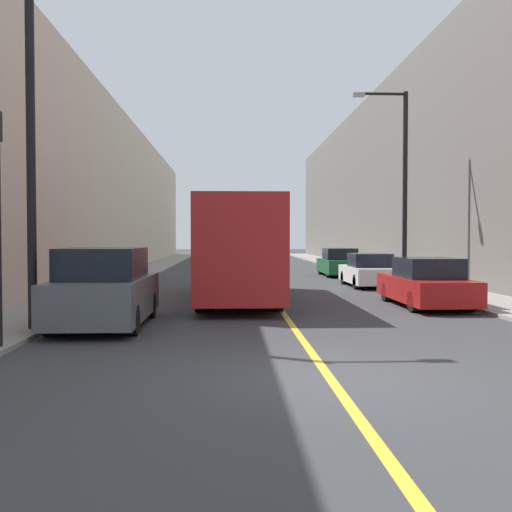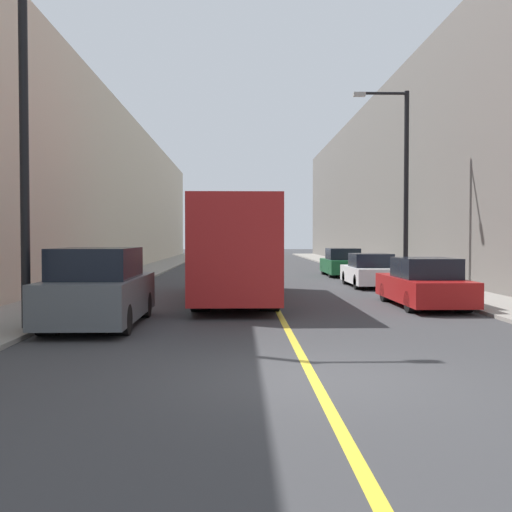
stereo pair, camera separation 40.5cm
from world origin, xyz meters
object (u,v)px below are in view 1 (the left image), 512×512
(car_right_far, at_px, (339,263))
(street_lamp_left, at_px, (39,120))
(car_right_near, at_px, (426,284))
(car_right_mid, at_px, (369,272))
(street_lamp_right, at_px, (401,177))
(bus, at_px, (238,248))
(parked_suv_left, at_px, (105,290))

(car_right_far, xyz_separation_m, street_lamp_left, (-10.26, -19.22, 4.03))
(car_right_near, distance_m, car_right_far, 14.58)
(car_right_near, xyz_separation_m, car_right_mid, (-0.03, 7.41, -0.03))
(car_right_mid, bearing_deg, street_lamp_right, -26.25)
(bus, relative_size, car_right_far, 2.27)
(car_right_mid, xyz_separation_m, street_lamp_right, (1.20, -0.59, 4.02))
(car_right_far, bearing_deg, street_lamp_left, -118.09)
(bus, bearing_deg, car_right_near, -20.46)
(parked_suv_left, height_order, car_right_near, parked_suv_left)
(bus, height_order, car_right_mid, bus)
(street_lamp_right, bearing_deg, car_right_mid, 153.75)
(car_right_near, distance_m, car_right_mid, 7.41)
(bus, height_order, street_lamp_right, street_lamp_right)
(bus, bearing_deg, car_right_far, 65.05)
(bus, bearing_deg, parked_suv_left, -118.97)
(street_lamp_left, bearing_deg, street_lamp_right, 45.11)
(car_right_mid, xyz_separation_m, car_right_far, (0.05, 7.17, 0.04))
(car_right_mid, height_order, car_right_far, car_right_far)
(street_lamp_right, bearing_deg, bus, -146.08)
(car_right_far, bearing_deg, car_right_near, -90.07)
(car_right_far, height_order, street_lamp_right, street_lamp_right)
(car_right_mid, bearing_deg, parked_suv_left, -128.90)
(bus, xyz_separation_m, car_right_mid, (5.73, 5.26, -1.12))
(bus, distance_m, street_lamp_left, 8.66)
(bus, distance_m, car_right_mid, 7.86)
(car_right_near, distance_m, street_lamp_left, 11.95)
(bus, xyz_separation_m, car_right_far, (5.78, 12.43, -1.08))
(car_right_near, height_order, street_lamp_right, street_lamp_right)
(parked_suv_left, relative_size, street_lamp_right, 0.58)
(car_right_near, xyz_separation_m, street_lamp_right, (1.17, 6.81, 3.99))
(street_lamp_left, distance_m, street_lamp_right, 16.18)
(car_right_mid, distance_m, street_lamp_left, 16.32)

